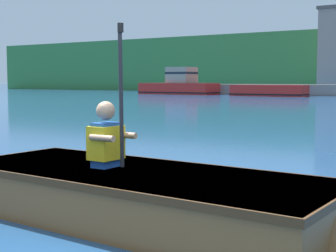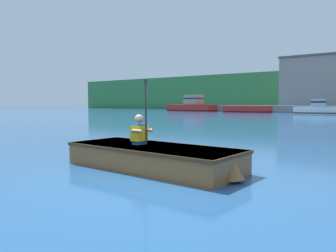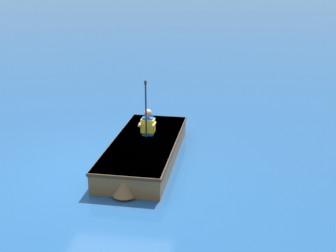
{
  "view_description": "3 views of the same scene",
  "coord_description": "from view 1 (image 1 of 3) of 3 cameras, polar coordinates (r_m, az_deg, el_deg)",
  "views": [
    {
      "loc": [
        2.03,
        -2.81,
        1.21
      ],
      "look_at": [
        -0.59,
        1.19,
        0.78
      ],
      "focal_mm": 55.0,
      "sensor_mm": 36.0,
      "label": 1
    },
    {
      "loc": [
        3.34,
        -4.1,
        1.25
      ],
      "look_at": [
        -0.59,
        1.19,
        0.78
      ],
      "focal_mm": 35.0,
      "sensor_mm": 36.0,
      "label": 2
    },
    {
      "loc": [
        7.6,
        2.28,
        3.7
      ],
      "look_at": [
        -0.59,
        1.19,
        0.78
      ],
      "focal_mm": 45.0,
      "sensor_mm": 36.0,
      "label": 3
    }
  ],
  "objects": [
    {
      "name": "moored_boat_dock_east_inner",
      "position": [
        46.05,
        1.24,
        4.53
      ],
      "size": [
        7.28,
        2.81,
        2.41
      ],
      "color": "red",
      "rests_on": "ground"
    },
    {
      "name": "rowboat_foreground",
      "position": [
        4.44,
        -2.96,
        -7.45
      ],
      "size": [
        3.66,
        1.48,
        0.43
      ],
      "color": "brown",
      "rests_on": "ground"
    },
    {
      "name": "person_paddler",
      "position": [
        4.62,
        -6.79,
        -1.23
      ],
      "size": [
        0.34,
        0.36,
        1.27
      ],
      "color": "#1E4CA5",
      "rests_on": "rowboat_foreground"
    },
    {
      "name": "moored_boat_dock_west_inner",
      "position": [
        41.15,
        11.09,
        3.84
      ],
      "size": [
        5.9,
        2.08,
        0.88
      ],
      "color": "red",
      "rests_on": "ground"
    }
  ]
}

